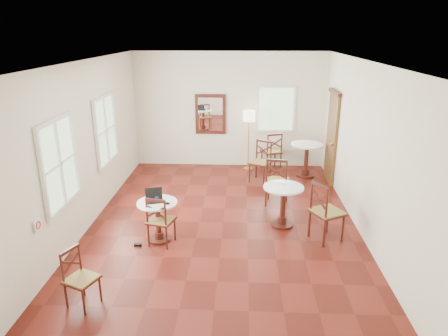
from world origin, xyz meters
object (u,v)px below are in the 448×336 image
Objects in this scene: navy_mug at (157,200)px; power_adapter at (138,245)px; chair_mid_b at (326,212)px; cafe_table_mid at (283,202)px; cafe_table_back at (306,156)px; floor_lamp at (249,120)px; mouse at (167,203)px; cafe_table_near at (158,217)px; chair_near_a at (160,220)px; chair_near_b at (80,278)px; laptop at (154,198)px; chair_back_a at (272,151)px; chair_back_b at (261,162)px; chair_mid_a at (277,181)px; water_glass at (157,199)px.

navy_mug reaches higher than power_adapter.
chair_mid_b reaches higher than power_adapter.
cafe_table_back reaches higher than cafe_table_mid.
cafe_table_back is 1.71m from floor_lamp.
cafe_table_mid is at bearing -106.83° from cafe_table_back.
cafe_table_near is at bearing 166.52° from mouse.
chair_near_a is (-2.14, -0.80, -0.04)m from cafe_table_mid.
floor_lamp is 13.76× the size of power_adapter.
navy_mug is (-3.04, -3.43, 0.25)m from cafe_table_back.
chair_mid_b reaches higher than cafe_table_mid.
laptop is (0.61, 1.84, 0.37)m from chair_near_b.
cafe_table_near is 0.36m from mouse.
chair_near_a is 4.56m from chair_back_a.
cafe_table_near is at bearing -112.35° from floor_lamp.
chair_back_b reaches higher than mouse.
chair_mid_a is at bearing -124.78° from chair_near_a.
chair_back_b is (-1.01, 2.86, -0.04)m from chair_mid_b.
laptop is (-2.27, -3.84, 0.27)m from chair_back_a.
chair_back_a is (-0.83, 0.47, -0.02)m from cafe_table_back.
chair_mid_b reaches higher than navy_mug.
chair_back_b reaches higher than navy_mug.
chair_back_a is at bearing 60.39° from cafe_table_near.
chair_near_a is 0.36m from water_glass.
power_adapter is at bearing -145.77° from navy_mug.
power_adapter is (-2.22, -3.25, -0.47)m from chair_back_b.
floor_lamp reaches higher than chair_back_b.
chair_mid_b is 3.28m from power_adapter.
cafe_table_mid reaches higher than cafe_table_near.
cafe_table_back is at bearing -104.86° from chair_mid_a.
chair_mid_b is at bearing -43.77° from chair_back_b.
power_adapter is (-2.53, -0.89, -0.46)m from cafe_table_mid.
chair_mid_b is at bearing 81.55° from chair_back_a.
chair_back_a is at bearing 150.58° from cafe_table_back.
chair_near_b is 1.94m from water_glass.
navy_mug is (-2.21, -3.89, 0.26)m from chair_back_a.
chair_back_a is at bearing 73.95° from mouse.
mouse is (-1.41, -3.97, -0.58)m from floor_lamp.
water_glass is 0.85m from power_adapter.
water_glass is (-2.17, -1.64, 0.26)m from chair_mid_a.
mouse reaches higher than power_adapter.
cafe_table_mid is at bearing -79.34° from floor_lamp.
laptop is at bearing 46.14° from power_adapter.
chair_mid_a is 2.73m from navy_mug.
power_adapter is (-2.54, -4.12, -0.48)m from chair_back_a.
chair_back_a reaches higher than cafe_table_back.
chair_near_b is at bearing 80.99° from chair_near_a.
water_glass reaches higher than cafe_table_near.
cafe_table_near is at bearing -58.78° from laptop.
floor_lamp reaches higher than cafe_table_mid.
chair_back_a is at bearing 43.66° from laptop.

